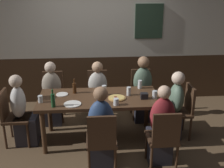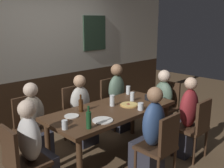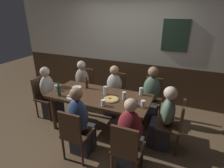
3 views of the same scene
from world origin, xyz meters
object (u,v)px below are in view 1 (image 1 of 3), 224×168
object	(u,v)px
chair_head_east	(183,108)
beer_bottle_brown	(74,88)
person_head_west	(23,115)
person_mid_far	(98,97)
dining_table	(99,102)
condiment_caddy	(144,96)
chair_right_far	(141,90)
beer_glass_half	(140,85)
plate_white_small	(62,94)
person_right_far	(143,93)
pint_glass_stout	(40,99)
beer_glass_tall	(104,91)
chair_right_near	(164,137)
beer_bottle_green	(53,100)
chair_mid_far	(98,92)
highball_clear	(155,95)
chair_left_far	(53,93)
pint_glass_pale	(116,102)
person_head_east	(173,110)
chair_mid_near	(102,139)
chair_head_west	(12,114)
person_left_far	(52,98)
plate_white_large	(72,104)
tumbler_short	(129,92)
person_right_near	(161,131)

from	to	relation	value
chair_head_east	beer_bottle_brown	xyz separation A→B (m)	(-1.73, 0.20, 0.33)
person_head_west	person_mid_far	bearing A→B (deg)	29.50
dining_table	condiment_caddy	xyz separation A→B (m)	(0.68, -0.12, 0.13)
chair_head_east	chair_right_far	bearing A→B (deg)	122.35
beer_glass_half	beer_bottle_brown	distance (m)	1.08
person_mid_far	plate_white_small	size ratio (longest dim) A/B	5.97
person_head_west	person_right_far	distance (m)	2.11
pint_glass_stout	beer_glass_tall	bearing A→B (deg)	12.65
chair_right_near	chair_right_far	size ratio (longest dim) A/B	1.00
beer_glass_half	beer_bottle_brown	size ratio (longest dim) A/B	0.58
chair_right_far	beer_bottle_brown	world-z (taller)	beer_bottle_brown
beer_bottle_green	person_mid_far	bearing A→B (deg)	55.90
chair_mid_far	condiment_caddy	size ratio (longest dim) A/B	8.00
dining_table	beer_glass_half	size ratio (longest dim) A/B	13.51
chair_head_east	plate_white_small	world-z (taller)	chair_head_east
beer_glass_tall	highball_clear	xyz separation A→B (m)	(0.76, -0.20, -0.01)
chair_left_far	beer_bottle_green	bearing A→B (deg)	-82.09
pint_glass_pale	beer_glass_half	bearing A→B (deg)	54.51
person_head_east	condiment_caddy	distance (m)	0.60
pint_glass_pale	pint_glass_stout	size ratio (longest dim) A/B	0.96
beer_glass_half	chair_mid_near	bearing A→B (deg)	-120.91
dining_table	chair_head_west	bearing A→B (deg)	180.00
chair_mid_far	chair_left_far	xyz separation A→B (m)	(-0.82, 0.00, 0.00)
chair_mid_far	pint_glass_pale	size ratio (longest dim) A/B	8.62
person_left_far	pint_glass_stout	bearing A→B (deg)	-93.51
chair_right_near	beer_bottle_green	world-z (taller)	beer_bottle_green
beer_glass_tall	plate_white_large	bearing A→B (deg)	-146.04
person_head_west	highball_clear	world-z (taller)	person_head_west
tumbler_short	pint_glass_stout	xyz separation A→B (m)	(-1.33, -0.17, -0.01)
chair_right_far	beer_bottle_green	bearing A→B (deg)	-142.39
chair_head_east	pint_glass_stout	world-z (taller)	chair_head_east
chair_mid_far	pint_glass_pale	bearing A→B (deg)	-78.46
chair_head_east	beer_glass_tall	world-z (taller)	beer_glass_tall
person_head_east	beer_bottle_green	bearing A→B (deg)	-170.60
person_right_near	chair_mid_far	bearing A→B (deg)	118.53
chair_head_west	beer_glass_tall	world-z (taller)	beer_glass_tall
pint_glass_stout	person_head_west	bearing A→B (deg)	156.83
chair_left_far	beer_glass_half	world-z (taller)	chair_left_far
chair_right_far	beer_glass_tall	world-z (taller)	beer_glass_tall
chair_mid_near	person_left_far	bearing A→B (deg)	118.55
person_right_near	chair_left_far	bearing A→B (deg)	137.39
dining_table	chair_mid_near	size ratio (longest dim) A/B	2.11
chair_head_west	chair_head_east	distance (m)	2.69
chair_right_far	pint_glass_stout	size ratio (longest dim) A/B	8.23
chair_mid_far	beer_bottle_brown	size ratio (longest dim) A/B	3.72
chair_mid_far	highball_clear	xyz separation A→B (m)	(0.84, -0.95, 0.30)
person_right_near	plate_white_large	distance (m)	1.31
person_right_near	tumbler_short	bearing A→B (deg)	116.50
chair_head_west	condiment_caddy	size ratio (longest dim) A/B	8.00
chair_head_east	person_mid_far	world-z (taller)	person_mid_far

